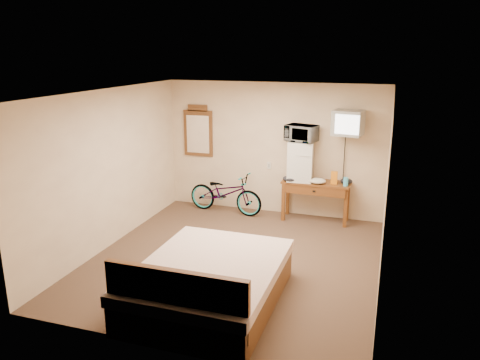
{
  "coord_description": "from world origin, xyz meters",
  "views": [
    {
      "loc": [
        2.08,
        -6.19,
        3.07
      ],
      "look_at": [
        -0.11,
        0.58,
        1.08
      ],
      "focal_mm": 35.0,
      "sensor_mm": 36.0,
      "label": 1
    }
  ],
  "objects": [
    {
      "name": "room",
      "position": [
        -0.0,
        0.0,
        1.25
      ],
      "size": [
        4.6,
        4.64,
        2.5
      ],
      "color": "#483824",
      "rests_on": "ground"
    },
    {
      "name": "desk",
      "position": [
        0.88,
        2.0,
        0.62
      ],
      "size": [
        1.25,
        0.52,
        0.75
      ],
      "color": "brown",
      "rests_on": "floor"
    },
    {
      "name": "mini_fridge",
      "position": [
        0.57,
        2.03,
        1.11
      ],
      "size": [
        0.48,
        0.47,
        0.73
      ],
      "color": "silver",
      "rests_on": "desk"
    },
    {
      "name": "microwave",
      "position": [
        0.57,
        2.03,
        1.63
      ],
      "size": [
        0.62,
        0.5,
        0.3
      ],
      "primitive_type": "imported",
      "rotation": [
        0.0,
        0.0,
        -0.28
      ],
      "color": "silver",
      "rests_on": "mini_fridge"
    },
    {
      "name": "snack_bag",
      "position": [
        1.2,
        1.98,
        0.86
      ],
      "size": [
        0.12,
        0.07,
        0.23
      ],
      "primitive_type": "cube",
      "rotation": [
        0.0,
        0.0,
        0.04
      ],
      "color": "orange",
      "rests_on": "desk"
    },
    {
      "name": "blue_cup",
      "position": [
        1.41,
        1.92,
        0.83
      ],
      "size": [
        0.09,
        0.09,
        0.15
      ],
      "primitive_type": "cylinder",
      "color": "#46BFF1",
      "rests_on": "desk"
    },
    {
      "name": "cloth_cream",
      "position": [
        0.91,
        1.91,
        0.8
      ],
      "size": [
        0.32,
        0.24,
        0.1
      ],
      "primitive_type": "ellipsoid",
      "color": "beige",
      "rests_on": "desk"
    },
    {
      "name": "cloth_dark_a",
      "position": [
        0.42,
        1.89,
        0.8
      ],
      "size": [
        0.28,
        0.21,
        0.1
      ],
      "primitive_type": "ellipsoid",
      "color": "black",
      "rests_on": "desk"
    },
    {
      "name": "cloth_dark_b",
      "position": [
        1.41,
        2.06,
        0.8
      ],
      "size": [
        0.22,
        0.18,
        0.1
      ],
      "primitive_type": "ellipsoid",
      "color": "black",
      "rests_on": "desk"
    },
    {
      "name": "crt_television",
      "position": [
        1.38,
        2.02,
        1.85
      ],
      "size": [
        0.56,
        0.62,
        0.43
      ],
      "color": "black",
      "rests_on": "room"
    },
    {
      "name": "wall_mirror",
      "position": [
        -1.53,
        2.27,
        1.51
      ],
      "size": [
        0.6,
        0.04,
        1.02
      ],
      "color": "brown",
      "rests_on": "room"
    },
    {
      "name": "bicycle",
      "position": [
        -0.85,
        1.94,
        0.4
      ],
      "size": [
        1.56,
        0.7,
        0.8
      ],
      "primitive_type": "imported",
      "rotation": [
        0.0,
        0.0,
        1.46
      ],
      "color": "black",
      "rests_on": "floor"
    },
    {
      "name": "bed",
      "position": [
        0.1,
        -1.37,
        0.29
      ],
      "size": [
        1.66,
        2.2,
        0.9
      ],
      "color": "brown",
      "rests_on": "floor"
    }
  ]
}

